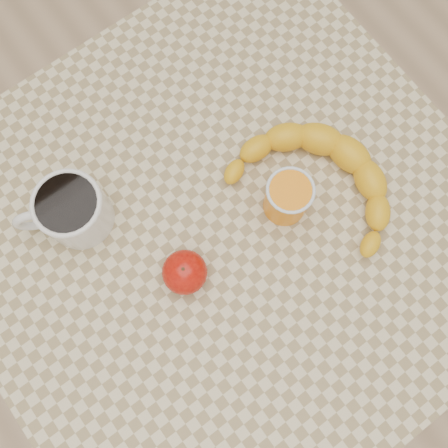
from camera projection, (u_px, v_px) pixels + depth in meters
ground at (224, 286)px, 1.49m from camera, size 3.00×3.00×0.00m
table at (224, 239)px, 0.85m from camera, size 0.80×0.80×0.75m
coffee_mug at (71, 210)px, 0.72m from camera, size 0.15×0.13×0.09m
orange_juice_glass at (288, 198)px, 0.73m from camera, size 0.07×0.07×0.08m
apple at (185, 272)px, 0.72m from camera, size 0.08×0.08×0.06m
banana at (320, 183)px, 0.76m from camera, size 0.36×0.41×0.05m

